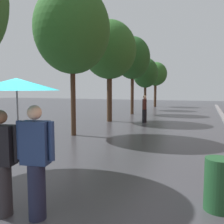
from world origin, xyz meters
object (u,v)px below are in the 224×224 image
(street_tree_1, at_px, (72,30))
(street_tree_5, at_px, (155,74))
(street_tree_4, at_px, (145,73))
(litter_bin, at_px, (219,184))
(street_tree_3, at_px, (132,58))
(couple_under_umbrella, at_px, (18,122))
(street_tree_2, at_px, (109,50))
(pedestrian_walking_midground, at_px, (144,109))

(street_tree_1, bearing_deg, street_tree_5, 90.41)
(street_tree_4, distance_m, litter_bin, 18.72)
(street_tree_3, xyz_separation_m, couple_under_umbrella, (2.77, -14.95, -2.86))
(street_tree_2, bearing_deg, street_tree_4, 89.28)
(street_tree_2, xyz_separation_m, street_tree_3, (0.06, 4.50, 0.07))
(street_tree_5, distance_m, couple_under_umbrella, 23.81)
(street_tree_3, bearing_deg, street_tree_1, -88.83)
(street_tree_4, xyz_separation_m, pedestrian_walking_midground, (2.00, -8.26, -2.63))
(street_tree_2, height_order, street_tree_5, street_tree_2)
(street_tree_2, xyz_separation_m, pedestrian_walking_midground, (2.10, 0.24, -3.43))
(street_tree_2, bearing_deg, litter_bin, -58.27)
(street_tree_1, distance_m, litter_bin, 8.06)
(street_tree_1, bearing_deg, litter_bin, -40.07)
(street_tree_5, distance_m, pedestrian_walking_midground, 13.32)
(street_tree_2, bearing_deg, couple_under_umbrella, -74.80)
(street_tree_1, relative_size, street_tree_2, 1.03)
(couple_under_umbrella, distance_m, litter_bin, 3.27)
(street_tree_5, bearing_deg, pedestrian_walking_midground, -81.25)
(pedestrian_walking_midground, bearing_deg, litter_bin, -69.32)
(street_tree_4, xyz_separation_m, couple_under_umbrella, (2.73, -18.95, -1.99))
(street_tree_2, xyz_separation_m, litter_bin, (5.64, -9.12, -3.82))
(street_tree_3, bearing_deg, litter_bin, -67.74)
(street_tree_1, height_order, litter_bin, street_tree_1)
(street_tree_4, bearing_deg, pedestrian_walking_midground, -76.41)
(street_tree_2, distance_m, litter_bin, 11.38)
(street_tree_1, xyz_separation_m, street_tree_5, (-0.13, 17.70, -0.75))
(street_tree_3, relative_size, pedestrian_walking_midground, 3.73)
(street_tree_3, height_order, street_tree_5, street_tree_3)
(street_tree_4, bearing_deg, street_tree_3, -90.61)
(street_tree_4, bearing_deg, couple_under_umbrella, -81.80)
(street_tree_1, height_order, street_tree_5, street_tree_1)
(couple_under_umbrella, relative_size, litter_bin, 2.47)
(street_tree_1, relative_size, couple_under_umbrella, 2.93)
(street_tree_2, relative_size, pedestrian_walking_midground, 3.75)
(street_tree_4, xyz_separation_m, litter_bin, (5.53, -17.63, -3.02))
(pedestrian_walking_midground, bearing_deg, street_tree_4, 103.59)
(street_tree_1, bearing_deg, street_tree_4, 90.62)
(street_tree_5, relative_size, pedestrian_walking_midground, 3.10)
(street_tree_4, relative_size, couple_under_umbrella, 2.30)
(street_tree_5, bearing_deg, street_tree_2, -90.53)
(street_tree_2, xyz_separation_m, street_tree_5, (0.12, 13.11, -0.63))
(couple_under_umbrella, height_order, pedestrian_walking_midground, couple_under_umbrella)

